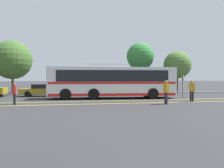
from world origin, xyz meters
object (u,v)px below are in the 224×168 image
pedestrian_0 (14,93)px  pedestrian_2 (192,89)px  tree_1 (140,56)px  parked_car_2 (99,89)px  tree_0 (177,65)px  tree_2 (12,60)px  parked_car_1 (43,90)px  bus_stop_sign (183,83)px  transit_bus (112,81)px  pedestrian_1 (166,90)px  parked_car_3 (144,88)px

pedestrian_0 → pedestrian_2: size_ratio=0.89×
pedestrian_2 → tree_1: tree_1 is taller
parked_car_2 → tree_0: size_ratio=0.74×
tree_1 → tree_2: size_ratio=1.07×
parked_car_1 → pedestrian_2: size_ratio=2.63×
bus_stop_sign → tree_1: tree_1 is taller
tree_0 → transit_bus: bearing=-142.1°
tree_0 → bus_stop_sign: bearing=-114.4°
pedestrian_1 → bus_stop_sign: 5.49m
transit_bus → parked_car_3: 6.04m
parked_car_2 → pedestrian_2: bearing=44.3°
bus_stop_sign → tree_2: size_ratio=0.34×
pedestrian_0 → tree_2: bearing=9.5°
parked_car_1 → pedestrian_2: bearing=57.2°
parked_car_3 → tree_2: tree_2 is taller
parked_car_2 → pedestrian_2: 10.27m
parked_car_3 → pedestrian_1: size_ratio=2.57×
transit_bus → parked_car_2: size_ratio=2.86×
pedestrian_1 → pedestrian_2: (2.78, 1.22, -0.02)m
transit_bus → pedestrian_2: transit_bus is taller
transit_bus → pedestrian_0: (-7.80, -3.62, -0.79)m
transit_bus → tree_1: (6.11, 10.31, 3.41)m
tree_2 → tree_0: bearing=-0.5°
tree_0 → pedestrian_2: bearing=-112.3°
pedestrian_0 → pedestrian_1: (10.90, -1.64, 0.14)m
transit_bus → tree_1: bearing=153.9°
pedestrian_1 → tree_0: bearing=-42.8°
bus_stop_sign → tree_2: tree_2 is taller
parked_car_1 → parked_car_2: (6.06, 0.19, 0.07)m
pedestrian_2 → tree_0: tree_0 is taller
parked_car_1 → bus_stop_sign: bearing=69.1°
parked_car_3 → bus_stop_sign: bus_stop_sign is taller
parked_car_2 → bus_stop_sign: (7.36, -4.93, 0.70)m
parked_car_2 → transit_bus: bearing=14.8°
parked_car_3 → bus_stop_sign: 5.44m
parked_car_3 → tree_2: bearing=69.9°
transit_bus → pedestrian_2: bearing=60.0°
parked_car_2 → pedestrian_0: size_ratio=2.72×
tree_0 → tree_2: bearing=179.5°
transit_bus → pedestrian_1: transit_bus is taller
transit_bus → tree_1: 12.46m
transit_bus → tree_0: (11.06, 8.59, 2.11)m
pedestrian_1 → parked_car_3: bearing=-21.9°
tree_1 → parked_car_3: bearing=-103.7°
pedestrian_2 → parked_car_1: bearing=166.2°
pedestrian_1 → tree_0: (7.96, 13.85, 2.77)m
bus_stop_sign → parked_car_3: bearing=-152.4°
parked_car_2 → pedestrian_2: (6.58, -7.88, 0.26)m
pedestrian_0 → bus_stop_sign: size_ratio=0.69×
pedestrian_1 → tree_2: 20.17m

